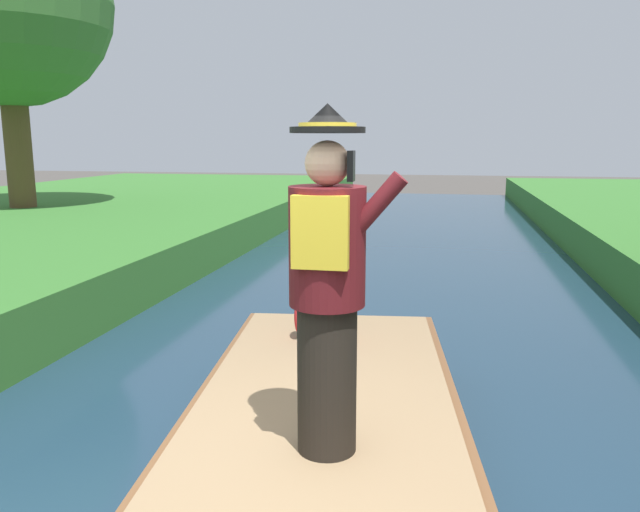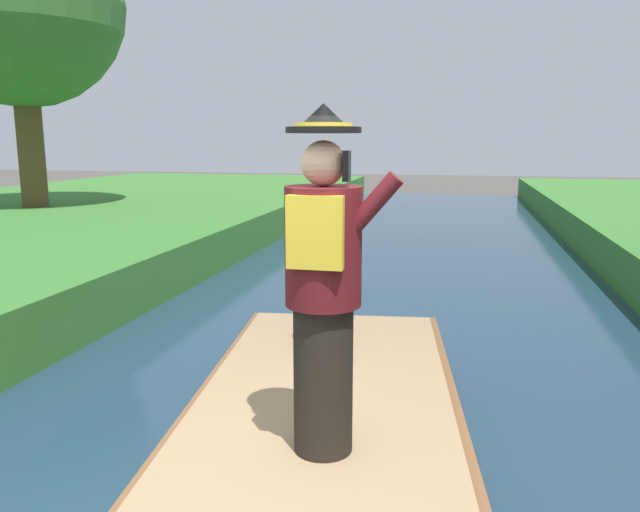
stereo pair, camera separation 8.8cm
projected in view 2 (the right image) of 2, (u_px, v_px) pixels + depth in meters
name	position (u px, v px, depth m)	size (l,w,h in m)	color
boat	(324.00, 439.00, 4.17)	(2.29, 4.38, 0.61)	brown
person_pirate	(324.00, 285.00, 3.23)	(0.61, 0.42, 1.85)	black
parrot_plush	(318.00, 312.00, 5.23)	(0.36, 0.35, 0.57)	blue
tree_slender	(19.00, 3.00, 13.86)	(4.62, 4.62, 6.90)	brown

